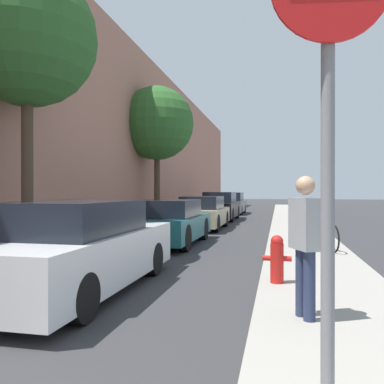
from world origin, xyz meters
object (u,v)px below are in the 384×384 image
street_tree_far (157,124)px  bicycle (327,236)px  parked_car_teal (170,223)px  parked_car_grey (231,204)px  parked_car_champagne (203,213)px  parked_car_white (79,249)px  pedestrian (305,238)px  street_tree_near (27,38)px  traffic_sign_post (329,79)px  fire_hydrant (277,258)px  parked_car_black (220,207)px

street_tree_far → bicycle: 10.35m
parked_car_teal → parked_car_grey: bearing=90.3°
parked_car_grey → parked_car_champagne: bearing=-89.2°
parked_car_white → parked_car_champagne: 10.29m
parked_car_white → pedestrian: (3.31, -0.94, 0.36)m
parked_car_champagne → pedestrian: size_ratio=2.59×
parked_car_white → bicycle: parked_car_white is taller
street_tree_near → street_tree_far: size_ratio=1.02×
traffic_sign_post → street_tree_near: bearing=127.9°
street_tree_near → parked_car_grey: bearing=83.6°
parked_car_teal → bicycle: 4.37m
street_tree_far → fire_hydrant: bearing=-63.6°
parked_car_champagne → fire_hydrant: (2.99, -9.54, -0.14)m
parked_car_champagne → street_tree_far: 4.73m
parked_car_black → street_tree_far: street_tree_far is taller
parked_car_white → street_tree_far: 12.34m
parked_car_teal → pedestrian: pedestrian is taller
parked_car_black → bicycle: bearing=-68.7°
parked_car_teal → pedestrian: size_ratio=2.57×
parked_car_champagne → street_tree_near: street_tree_near is taller
pedestrian → bicycle: bearing=145.9°
parked_car_grey → fire_hydrant: (3.14, -20.44, -0.18)m
parked_car_teal → bicycle: bearing=-12.5°
parked_car_white → traffic_sign_post: 4.97m
street_tree_near → traffic_sign_post: (5.58, -5.50, -2.75)m
parked_car_teal → parked_car_champagne: size_ratio=0.99×
parked_car_white → street_tree_near: (-2.32, 2.04, 4.21)m
parked_car_teal → parked_car_champagne: parked_car_champagne is taller
bicycle → street_tree_near: bearing=-170.6°
parked_car_white → traffic_sign_post: traffic_sign_post is taller
parked_car_black → parked_car_white: bearing=-89.9°
parked_car_black → fire_hydrant: 14.89m
street_tree_far → traffic_sign_post: street_tree_far is taller
street_tree_near → traffic_sign_post: street_tree_near is taller
parked_car_black → street_tree_far: bearing=-121.0°
street_tree_near → parked_car_black: bearing=80.2°
parked_car_teal → street_tree_near: (-2.24, -3.47, 4.25)m
parked_car_grey → parked_car_white: bearing=-89.6°
parked_car_champagne → street_tree_near: 9.56m
parked_car_grey → fire_hydrant: size_ratio=6.03×
parked_car_black → parked_car_grey: (-0.14, 5.86, -0.03)m
parked_car_black → bicycle: 11.55m
traffic_sign_post → parked_car_teal: bearing=102.9°
parked_car_teal → parked_car_black: bearing=89.6°
street_tree_far → pedestrian: 14.09m
parked_car_teal → parked_car_black: parked_car_black is taller
street_tree_far → fire_hydrant: (5.32, -10.73, -4.08)m
parked_car_white → street_tree_near: size_ratio=0.70×
parked_car_white → parked_car_grey: 21.18m
parked_car_teal → fire_hydrant: bearing=-57.2°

